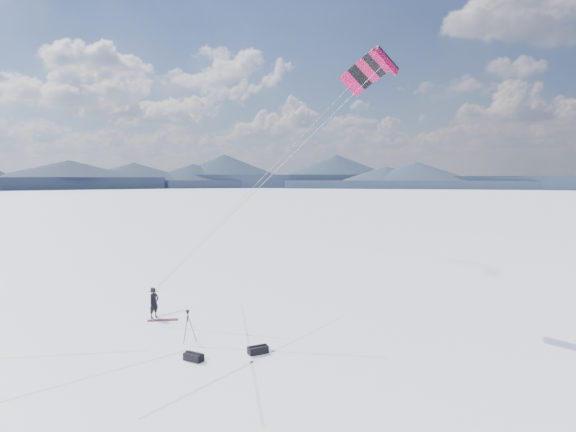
# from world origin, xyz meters

# --- Properties ---
(ground) EXTENTS (1800.00, 1800.00, 0.00)m
(ground) POSITION_xyz_m (0.00, 0.00, 0.00)
(ground) COLOR white
(horizon_hills) EXTENTS (704.00, 705.94, 10.47)m
(horizon_hills) POSITION_xyz_m (-0.00, 0.00, 4.62)
(horizon_hills) COLOR #172132
(horizon_hills) RESTS_ON ground
(snow_tracks) EXTENTS (14.76, 10.25, 0.01)m
(snow_tracks) POSITION_xyz_m (-0.65, -0.35, 0.00)
(snow_tracks) COLOR #AEBFDE
(snow_tracks) RESTS_ON ground
(snowkiter) EXTENTS (0.57, 0.68, 1.60)m
(snowkiter) POSITION_xyz_m (-2.17, 3.84, 0.00)
(snowkiter) COLOR black
(snowkiter) RESTS_ON ground
(snowboard) EXTENTS (1.54, 0.69, 0.04)m
(snowboard) POSITION_xyz_m (-1.54, 3.44, 0.02)
(snowboard) COLOR maroon
(snowboard) RESTS_ON ground
(tripod) EXTENTS (0.64, 0.62, 1.41)m
(tripod) POSITION_xyz_m (0.80, 0.67, 0.90)
(tripod) COLOR black
(tripod) RESTS_ON ground
(gear_bag_a) EXTENTS (0.90, 0.79, 0.37)m
(gear_bag_a) POSITION_xyz_m (4.20, -0.42, 0.16)
(gear_bag_a) COLOR black
(gear_bag_a) RESTS_ON ground
(gear_bag_b) EXTENTS (0.87, 0.64, 0.36)m
(gear_bag_b) POSITION_xyz_m (1.81, -1.52, 0.16)
(gear_bag_b) COLOR black
(gear_bag_b) RESTS_ON ground
(power_kite) EXTENTS (12.65, 6.60, 12.74)m
(power_kite) POSITION_xyz_m (9.02, 7.37, 13.17)
(power_kite) COLOR #B10C3E
(power_kite) RESTS_ON ground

